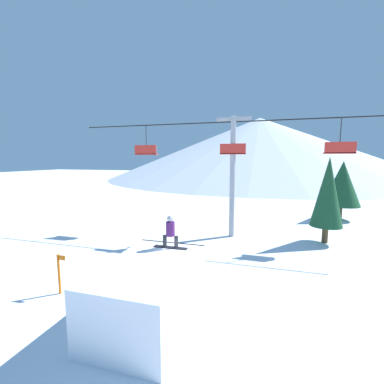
{
  "coord_description": "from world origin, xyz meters",
  "views": [
    {
      "loc": [
        2.5,
        -8.09,
        5.62
      ],
      "look_at": [
        -1.26,
        4.84,
        3.9
      ],
      "focal_mm": 24.0,
      "sensor_mm": 36.0,
      "label": 1
    }
  ],
  "objects_px": {
    "pine_tree_near": "(328,192)",
    "trail_marker": "(59,273)",
    "snow_ramp": "(149,292)",
    "snowboarder": "(170,232)"
  },
  "relations": [
    {
      "from": "pine_tree_near",
      "to": "trail_marker",
      "type": "xyz_separation_m",
      "value": [
        -12.12,
        -10.47,
        -2.55
      ]
    },
    {
      "from": "snow_ramp",
      "to": "pine_tree_near",
      "type": "xyz_separation_m",
      "value": [
        7.71,
        11.07,
        2.41
      ]
    },
    {
      "from": "snow_ramp",
      "to": "trail_marker",
      "type": "height_order",
      "value": "snow_ramp"
    },
    {
      "from": "snowboarder",
      "to": "trail_marker",
      "type": "relative_size",
      "value": 0.81
    },
    {
      "from": "snowboarder",
      "to": "trail_marker",
      "type": "distance_m",
      "value": 5.05
    },
    {
      "from": "snow_ramp",
      "to": "snowboarder",
      "type": "relative_size",
      "value": 3.3
    },
    {
      "from": "snow_ramp",
      "to": "pine_tree_near",
      "type": "distance_m",
      "value": 13.71
    },
    {
      "from": "pine_tree_near",
      "to": "trail_marker",
      "type": "bearing_deg",
      "value": -139.18
    },
    {
      "from": "snow_ramp",
      "to": "trail_marker",
      "type": "bearing_deg",
      "value": 172.28
    },
    {
      "from": "snowboarder",
      "to": "pine_tree_near",
      "type": "distance_m",
      "value": 12.11
    }
  ]
}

